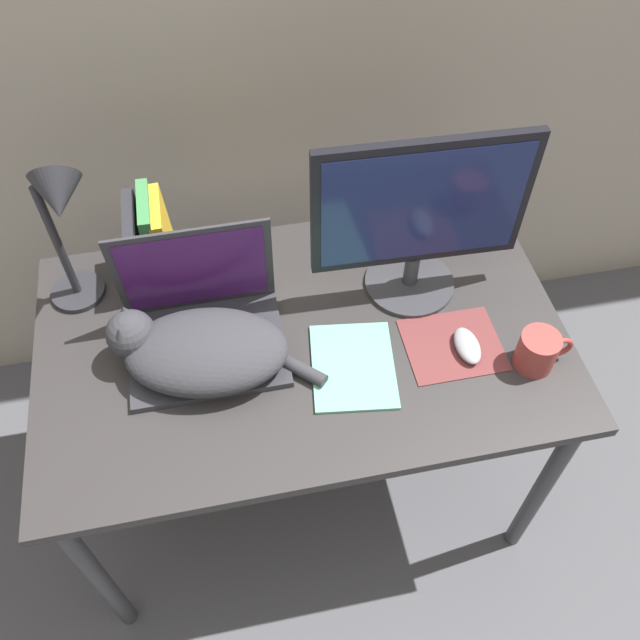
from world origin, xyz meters
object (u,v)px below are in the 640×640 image
computer_mouse (467,346)px  book_row (152,243)px  desk_lamp (61,219)px  external_monitor (420,217)px  notepad (353,366)px  mug (538,351)px  cat (199,350)px  laptop (204,325)px

computer_mouse → book_row: bearing=151.2°
computer_mouse → desk_lamp: bearing=159.1°
external_monitor → notepad: (-0.20, -0.22, -0.23)m
external_monitor → mug: external_monitor is taller
computer_mouse → book_row: book_row is taller
external_monitor → computer_mouse: (0.07, -0.22, -0.21)m
book_row → notepad: size_ratio=0.96×
external_monitor → cat: bearing=-164.7°
book_row → notepad: bearing=-41.7°
external_monitor → book_row: 0.64m
cat → book_row: (-0.08, 0.30, 0.05)m
book_row → mug: (0.82, -0.44, -0.07)m
notepad → external_monitor: bearing=47.9°
cat → notepad: cat is taller
cat → mug: cat is taller
computer_mouse → desk_lamp: 0.95m
cat → laptop: bearing=77.4°
external_monitor → book_row: bearing=165.8°
laptop → mug: (0.73, -0.22, -0.01)m
computer_mouse → desk_lamp: desk_lamp is taller
laptop → computer_mouse: 0.61m
book_row → mug: book_row is taller
external_monitor → book_row: size_ratio=1.98×
computer_mouse → notepad: computer_mouse is taller
laptop → computer_mouse: size_ratio=3.40×
desk_lamp → laptop: bearing=-33.6°
cat → computer_mouse: bearing=-7.2°
mug → computer_mouse: bearing=154.9°
external_monitor → notepad: bearing=-132.1°
cat → desk_lamp: bearing=134.4°
external_monitor → desk_lamp: size_ratio=1.20×
book_row → notepad: (0.42, -0.37, -0.11)m
desk_lamp → notepad: 0.72m
laptop → desk_lamp: desk_lamp is taller
laptop → book_row: size_ratio=1.43×
external_monitor → notepad: size_ratio=1.90×
notepad → mug: 0.42m
computer_mouse → desk_lamp: size_ratio=0.25×
external_monitor → computer_mouse: 0.32m
computer_mouse → book_row: size_ratio=0.42×
mug → notepad: bearing=170.2°
computer_mouse → mug: (0.14, -0.07, 0.03)m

